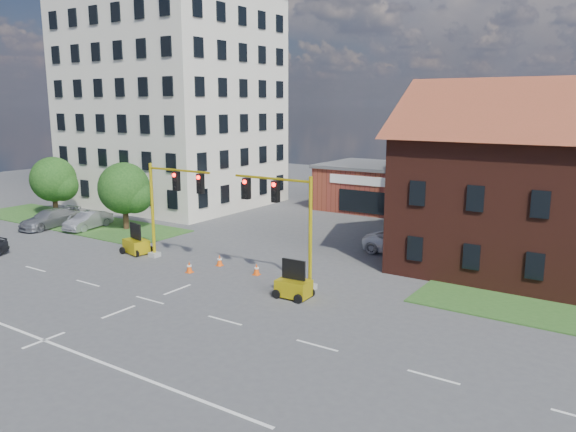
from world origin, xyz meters
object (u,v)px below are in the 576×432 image
(trailer_east, at_px, (294,286))
(trailer_west, at_px, (136,245))
(pickup_white, at_px, (402,243))
(signal_mast_east, at_px, (285,216))
(signal_mast_west, at_px, (170,201))

(trailer_east, bearing_deg, trailer_west, 170.71)
(pickup_white, bearing_deg, trailer_west, 112.66)
(signal_mast_east, bearing_deg, trailer_west, -179.53)
(signal_mast_west, xyz_separation_m, trailer_east, (10.32, -1.57, -3.31))
(signal_mast_west, bearing_deg, trailer_west, -178.28)
(signal_mast_east, bearing_deg, signal_mast_west, 180.00)
(signal_mast_west, relative_size, trailer_east, 3.17)
(pickup_white, bearing_deg, signal_mast_west, 119.26)
(signal_mast_east, height_order, trailer_west, signal_mast_east)
(signal_mast_west, xyz_separation_m, pickup_white, (11.55, 9.96, -3.20))
(trailer_west, xyz_separation_m, trailer_east, (13.58, -1.47, -0.01))
(trailer_west, height_order, pickup_white, trailer_west)
(signal_mast_west, distance_m, signal_mast_east, 8.71)
(signal_mast_west, distance_m, trailer_west, 4.64)
(signal_mast_west, height_order, pickup_white, signal_mast_west)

